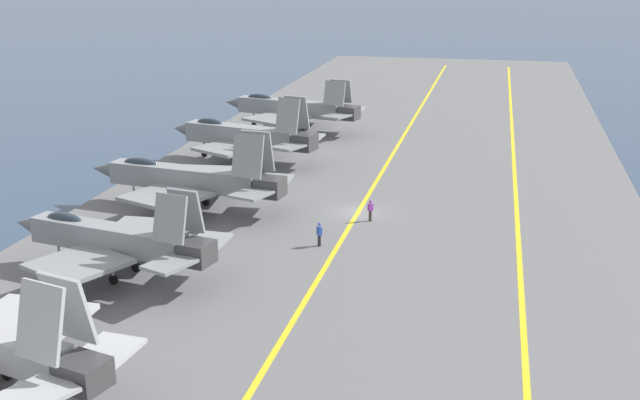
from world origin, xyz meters
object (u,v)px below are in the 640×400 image
parked_jet_second (113,239)px  crew_blue_vest (319,233)px  parked_jet_third (188,178)px  parked_jet_fourth (244,135)px  parked_jet_fifth (292,108)px  crew_purple_vest (370,210)px

parked_jet_second → crew_blue_vest: bearing=-54.1°
parked_jet_second → parked_jet_third: 14.52m
parked_jet_fourth → crew_blue_vest: (-21.79, -12.66, -1.76)m
parked_jet_second → parked_jet_third: parked_jet_third is taller
parked_jet_fifth → crew_purple_vest: size_ratio=10.25×
parked_jet_fifth → crew_purple_vest: bearing=-154.9°
parked_jet_third → crew_blue_vest: bearing=-116.7°
crew_purple_vest → parked_jet_third: bearing=90.5°
parked_jet_fifth → parked_jet_third: bearing=179.1°
parked_jet_fourth → parked_jet_fifth: size_ratio=0.93×
parked_jet_fifth → parked_jet_fourth: bearing=176.7°
parked_jet_second → parked_jet_fourth: size_ratio=0.94×
parked_jet_fourth → crew_purple_vest: (-15.49, -15.25, -1.78)m
parked_jet_second → parked_jet_third: size_ratio=0.87×
parked_jet_third → crew_purple_vest: bearing=-89.5°
parked_jet_second → parked_jet_fifth: parked_jet_fifth is taller
parked_jet_third → parked_jet_fourth: (15.62, 0.40, 0.14)m
parked_jet_fourth → crew_blue_vest: parked_jet_fourth is taller
parked_jet_second → parked_jet_third: bearing=3.0°
crew_blue_vest → parked_jet_second: bearing=125.9°
parked_jet_third → crew_purple_vest: 14.94m
crew_blue_vest → crew_purple_vest: bearing=-22.4°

